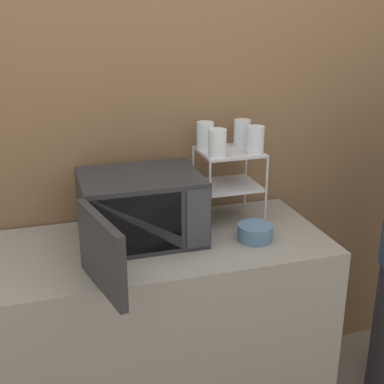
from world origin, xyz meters
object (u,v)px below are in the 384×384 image
object	(u,v)px
dish_rack	(229,170)
glass_front_right	(255,140)
glass_back_left	(205,135)
bowl	(255,233)
microwave	(139,209)
glass_back_right	(242,133)
glass_front_left	(217,143)

from	to	relation	value
dish_rack	glass_front_right	xyz separation A→B (m)	(0.09, -0.07, 0.15)
dish_rack	glass_back_left	bearing A→B (deg)	140.76
glass_front_right	bowl	xyz separation A→B (m)	(-0.06, -0.18, -0.35)
microwave	glass_back_left	distance (m)	0.46
glass_back_right	glass_back_left	distance (m)	0.18
glass_front_right	bowl	size ratio (longest dim) A/B	0.80
glass_front_left	glass_back_right	world-z (taller)	same
microwave	glass_back_right	size ratio (longest dim) A/B	6.44
microwave	bowl	xyz separation A→B (m)	(0.46, -0.14, -0.11)
glass_front_left	glass_back_left	distance (m)	0.14
microwave	glass_back_right	distance (m)	0.60
microwave	glass_front_right	world-z (taller)	glass_front_right
glass_front_left	bowl	world-z (taller)	glass_front_left
glass_front_left	bowl	xyz separation A→B (m)	(0.11, -0.18, -0.35)
glass_front_right	microwave	bearing A→B (deg)	-175.48
glass_front_left	glass_back_left	world-z (taller)	same
glass_front_right	glass_back_left	world-z (taller)	same
glass_front_left	glass_back_right	bearing A→B (deg)	39.55
glass_back_right	microwave	bearing A→B (deg)	-161.01
glass_front_left	glass_front_right	bearing A→B (deg)	0.85
glass_front_right	glass_back_left	bearing A→B (deg)	141.61
microwave	glass_front_left	size ratio (longest dim) A/B	6.44
glass_back_left	glass_front_right	bearing A→B (deg)	-38.39
glass_back_left	bowl	distance (m)	0.49
dish_rack	glass_front_right	bearing A→B (deg)	-37.52
glass_front_left	dish_rack	bearing A→B (deg)	40.31
dish_rack	bowl	xyz separation A→B (m)	(0.03, -0.25, -0.20)
glass_front_left	microwave	bearing A→B (deg)	-173.66
dish_rack	glass_front_right	world-z (taller)	glass_front_right
glass_back_left	bowl	world-z (taller)	glass_back_left
dish_rack	glass_back_left	world-z (taller)	glass_back_left
glass_front_left	glass_front_right	xyz separation A→B (m)	(0.17, 0.00, 0.00)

